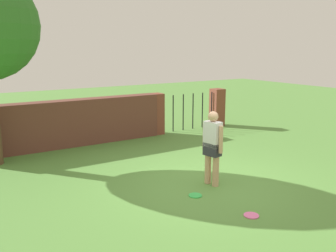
{
  "coord_description": "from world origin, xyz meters",
  "views": [
    {
      "loc": [
        -4.71,
        -6.01,
        2.93
      ],
      "look_at": [
        0.05,
        1.6,
        1.0
      ],
      "focal_mm": 39.21,
      "sensor_mm": 36.0,
      "label": 1
    }
  ],
  "objects": [
    {
      "name": "fence_gate",
      "position": [
        2.83,
        4.67,
        0.7
      ],
      "size": [
        3.13,
        0.44,
        1.4
      ],
      "color": "brown",
      "rests_on": "ground"
    },
    {
      "name": "brick_wall",
      "position": [
        -1.5,
        4.67,
        0.7
      ],
      "size": [
        5.78,
        0.5,
        1.4
      ],
      "primitive_type": "cube",
      "color": "brown",
      "rests_on": "ground"
    },
    {
      "name": "person",
      "position": [
        0.1,
        -0.11,
        0.9
      ],
      "size": [
        0.28,
        0.53,
        1.62
      ],
      "rotation": [
        0.0,
        0.0,
        1.75
      ],
      "color": "tan",
      "rests_on": "ground"
    },
    {
      "name": "frisbee_pink",
      "position": [
        -0.26,
        -1.68,
        0.01
      ],
      "size": [
        0.27,
        0.27,
        0.02
      ],
      "primitive_type": "cylinder",
      "color": "pink",
      "rests_on": "ground"
    },
    {
      "name": "frisbee_green",
      "position": [
        -0.57,
        -0.43,
        0.01
      ],
      "size": [
        0.27,
        0.27,
        0.02
      ],
      "primitive_type": "cylinder",
      "color": "green",
      "rests_on": "ground"
    },
    {
      "name": "ground_plane",
      "position": [
        0.0,
        0.0,
        0.0
      ],
      "size": [
        40.0,
        40.0,
        0.0
      ],
      "primitive_type": "plane",
      "color": "#568C3D"
    }
  ]
}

